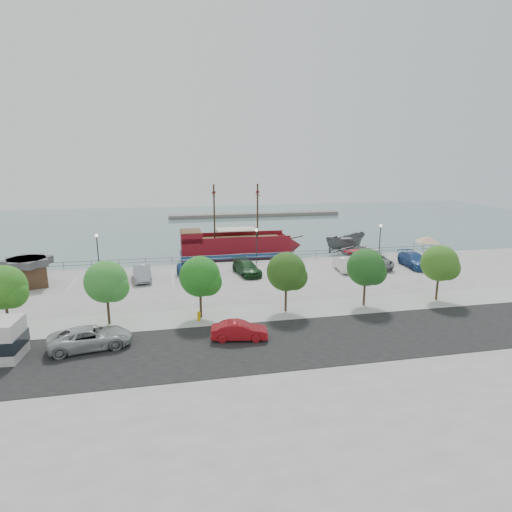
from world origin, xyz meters
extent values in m
plane|color=slate|center=(0.00, 0.00, -1.00)|extent=(160.00, 160.00, 0.00)
cube|color=gray|center=(0.00, -21.00, -0.60)|extent=(100.00, 58.00, 1.20)
cube|color=black|center=(0.00, -16.00, 0.01)|extent=(100.00, 8.00, 0.04)
cube|color=#9B9B9B|center=(0.00, -10.00, 0.01)|extent=(100.00, 4.00, 0.05)
cylinder|color=#555960|center=(0.00, 7.80, 0.95)|extent=(50.00, 0.06, 0.06)
cylinder|color=#555960|center=(0.00, 7.80, 0.55)|extent=(50.00, 0.06, 0.06)
cube|color=slate|center=(10.00, 55.00, -0.60)|extent=(40.00, 3.00, 0.80)
cube|color=maroon|center=(-1.58, 13.07, 0.69)|extent=(14.22, 4.50, 2.31)
cube|color=navy|center=(-1.58, 13.07, -0.07)|extent=(14.49, 4.77, 0.53)
cone|color=maroon|center=(6.23, 13.03, 0.69)|extent=(2.86, 4.27, 4.26)
cube|color=maroon|center=(-7.35, 13.09, 2.46)|extent=(2.68, 4.45, 1.24)
cube|color=brown|center=(-7.35, 13.09, 3.13)|extent=(2.50, 4.09, 0.11)
cube|color=brown|center=(-1.14, 13.06, 1.89)|extent=(11.56, 3.96, 0.13)
cube|color=maroon|center=(-1.57, 15.20, 2.15)|extent=(14.21, 0.24, 0.62)
cube|color=maroon|center=(-1.59, 10.94, 2.15)|extent=(14.21, 0.24, 0.62)
cylinder|color=#382111|center=(1.53, 13.05, 5.48)|extent=(0.21, 0.21, 7.28)
cylinder|color=#382111|center=(-4.25, 13.08, 5.48)|extent=(0.21, 0.21, 7.28)
cylinder|color=#382111|center=(1.53, 13.05, 7.70)|extent=(0.14, 2.66, 0.12)
cylinder|color=#382111|center=(-4.25, 13.08, 7.70)|extent=(0.14, 2.66, 0.12)
cube|color=beige|center=(-1.40, 13.07, 3.17)|extent=(5.16, 3.40, 0.11)
cylinder|color=#382111|center=(6.85, 13.03, 1.75)|extent=(2.21, 0.15, 0.53)
imported|color=#545759|center=(14.51, 13.69, 0.30)|extent=(7.15, 4.28, 2.60)
imported|color=silver|center=(15.00, 10.09, -0.17)|extent=(6.80, 8.73, 1.66)
cube|color=gray|center=(-14.95, 9.20, -0.81)|extent=(6.76, 3.71, 0.37)
cube|color=gray|center=(6.70, 9.20, -0.80)|extent=(7.43, 4.42, 0.41)
cube|color=#989794|center=(17.40, 9.20, -0.80)|extent=(7.44, 4.25, 0.41)
cube|color=#4C3321|center=(-23.97, 1.97, 1.12)|extent=(3.96, 3.96, 2.24)
cube|color=#454548|center=(-23.97, 1.97, 2.49)|extent=(4.49, 4.49, 0.71)
cylinder|color=slate|center=(20.58, 6.07, 0.99)|extent=(0.08, 0.08, 1.98)
cylinder|color=slate|center=(22.71, 7.04, 0.99)|extent=(0.08, 0.08, 1.98)
cylinder|color=slate|center=(21.55, 3.93, 0.99)|extent=(0.08, 0.08, 1.98)
cylinder|color=slate|center=(23.68, 4.91, 0.99)|extent=(0.08, 0.08, 1.98)
pyramid|color=silver|center=(22.13, 5.49, 2.75)|extent=(5.02, 5.02, 0.81)
imported|color=#A7A8A9|center=(-15.69, -14.13, 0.74)|extent=(5.67, 3.34, 1.48)
imported|color=#A5131A|center=(-5.71, -14.81, 0.65)|extent=(4.14, 2.03, 1.31)
cylinder|color=#D7A209|center=(-8.23, -10.80, 0.33)|extent=(0.26, 0.26, 0.66)
sphere|color=#D7A209|center=(-8.23, -10.80, 0.68)|extent=(0.28, 0.28, 0.28)
cylinder|color=black|center=(-18.00, 6.50, 2.00)|extent=(0.12, 0.12, 4.00)
sphere|color=#FFF2CC|center=(-18.00, 6.50, 4.10)|extent=(0.36, 0.36, 0.36)
cylinder|color=black|center=(0.00, 6.50, 2.00)|extent=(0.12, 0.12, 4.00)
sphere|color=#FFF2CC|center=(0.00, 6.50, 4.10)|extent=(0.36, 0.36, 0.36)
cylinder|color=black|center=(16.00, 6.50, 2.00)|extent=(0.12, 0.12, 4.00)
sphere|color=#FFF2CC|center=(16.00, 6.50, 4.10)|extent=(0.36, 0.36, 0.36)
cylinder|color=#473321|center=(-22.00, -10.00, 1.10)|extent=(0.20, 0.20, 2.20)
sphere|color=#2C671A|center=(-22.00, -10.00, 3.40)|extent=(3.20, 3.20, 3.20)
sphere|color=#2C671A|center=(-21.40, -10.30, 3.00)|extent=(2.20, 2.20, 2.20)
cylinder|color=#473321|center=(-15.00, -10.00, 1.10)|extent=(0.20, 0.20, 2.20)
sphere|color=#2E7329|center=(-15.00, -10.00, 3.40)|extent=(3.20, 3.20, 3.20)
sphere|color=#2E7329|center=(-14.40, -10.30, 3.00)|extent=(2.20, 2.20, 2.20)
cylinder|color=#473321|center=(-8.00, -10.00, 1.10)|extent=(0.20, 0.20, 2.20)
sphere|color=#1D6119|center=(-8.00, -10.00, 3.40)|extent=(3.20, 3.20, 3.20)
sphere|color=#1D6119|center=(-7.40, -10.30, 3.00)|extent=(2.20, 2.20, 2.20)
cylinder|color=#473321|center=(-1.00, -10.00, 1.10)|extent=(0.20, 0.20, 2.20)
sphere|color=#244715|center=(-1.00, -10.00, 3.40)|extent=(3.20, 3.20, 3.20)
sphere|color=#244715|center=(-0.40, -10.30, 3.00)|extent=(2.20, 2.20, 2.20)
cylinder|color=#473321|center=(6.00, -10.00, 1.10)|extent=(0.20, 0.20, 2.20)
sphere|color=#1D4B1A|center=(6.00, -10.00, 3.40)|extent=(3.20, 3.20, 3.20)
sphere|color=#1D4B1A|center=(6.60, -10.30, 3.00)|extent=(2.20, 2.20, 2.20)
cylinder|color=#473321|center=(13.00, -10.00, 1.10)|extent=(0.20, 0.20, 2.20)
sphere|color=#33631C|center=(13.00, -10.00, 3.40)|extent=(3.20, 3.20, 3.20)
sphere|color=#33631C|center=(13.60, -10.30, 3.00)|extent=(2.20, 2.20, 2.20)
imported|color=#9E0B0E|center=(-15.91, 1.21, 0.81)|extent=(1.97, 4.76, 1.61)
imported|color=#9FA1AB|center=(-13.13, 2.06, 0.79)|extent=(2.18, 4.92, 1.57)
imported|color=navy|center=(-7.80, 1.28, 0.84)|extent=(3.66, 6.38, 1.67)
imported|color=#193E1D|center=(-2.04, 2.03, 0.73)|extent=(2.95, 5.35, 1.47)
imported|color=white|center=(9.01, 1.25, 0.71)|extent=(1.89, 4.40, 1.41)
imported|color=slate|center=(13.26, 2.25, 0.84)|extent=(3.35, 6.26, 1.67)
imported|color=#2B5093|center=(17.72, 1.21, 0.80)|extent=(2.69, 5.68, 1.60)
camera|label=1|loc=(-10.30, -42.39, 12.46)|focal=30.00mm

